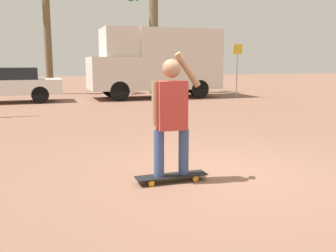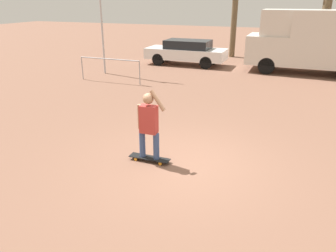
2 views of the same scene
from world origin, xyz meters
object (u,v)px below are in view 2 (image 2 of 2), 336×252
(skateboard, at_px, (150,158))
(camper_van, at_px, (312,40))
(flagpole, at_px, (102,0))
(person_skateboarder, at_px, (149,122))
(parked_car_white, at_px, (186,52))

(skateboard, relative_size, camper_van, 0.17)
(skateboard, bearing_deg, flagpole, 126.80)
(person_skateboarder, relative_size, camper_van, 0.28)
(parked_car_white, bearing_deg, skateboard, -75.74)
(person_skateboarder, height_order, parked_car_white, person_skateboarder)
(skateboard, xyz_separation_m, parked_car_white, (-3.00, 11.81, 0.68))
(person_skateboarder, distance_m, camper_van, 12.45)
(parked_car_white, distance_m, flagpole, 5.56)
(person_skateboarder, xyz_separation_m, parked_car_white, (-3.00, 11.81, -0.23))
(skateboard, bearing_deg, person_skateboarder, -180.00)
(person_skateboarder, xyz_separation_m, flagpole, (-6.06, 8.10, 2.55))
(skateboard, relative_size, parked_car_white, 0.22)
(camper_van, bearing_deg, skateboard, -106.52)
(camper_van, xyz_separation_m, parked_car_white, (-6.54, -0.11, -0.92))
(flagpole, bearing_deg, skateboard, -53.20)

